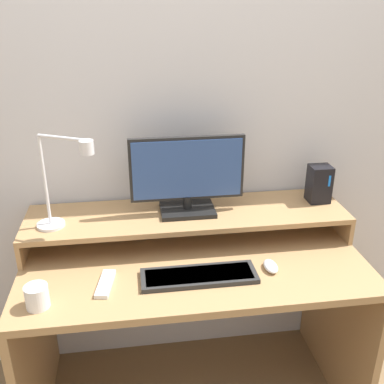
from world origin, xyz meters
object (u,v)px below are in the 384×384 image
at_px(monitor, 186,176).
at_px(mug, 37,297).
at_px(router_dock, 319,184).
at_px(mouse, 271,266).
at_px(remote_control, 105,284).
at_px(desk_lamp, 63,184).
at_px(keyboard, 198,276).

xyz_separation_m(monitor, mug, (-0.56, -0.41, -0.24)).
bearing_deg(router_dock, mouse, -133.58).
relative_size(mouse, mug, 1.15).
height_order(monitor, router_dock, monitor).
distance_m(monitor, mug, 0.73).
xyz_separation_m(monitor, mouse, (0.28, -0.30, -0.27)).
xyz_separation_m(mouse, mug, (-0.84, -0.11, 0.03)).
height_order(mouse, remote_control, mouse).
bearing_deg(desk_lamp, router_dock, 6.04).
xyz_separation_m(desk_lamp, router_dock, (1.07, 0.11, -0.11)).
height_order(keyboard, remote_control, keyboard).
height_order(desk_lamp, remote_control, desk_lamp).
bearing_deg(mouse, mug, -172.85).
bearing_deg(mug, keyboard, 8.82).
height_order(desk_lamp, router_dock, desk_lamp).
bearing_deg(mug, mouse, 7.15).
relative_size(desk_lamp, mug, 4.69).
xyz_separation_m(router_dock, keyboard, (-0.59, -0.34, -0.19)).
bearing_deg(monitor, keyboard, -90.14).
bearing_deg(mouse, keyboard, -176.17).
xyz_separation_m(remote_control, mug, (-0.22, -0.09, 0.03)).
height_order(desk_lamp, mouse, desk_lamp).
xyz_separation_m(router_dock, mug, (-1.15, -0.43, -0.16)).
bearing_deg(remote_control, keyboard, -0.23).
distance_m(desk_lamp, router_dock, 1.08).
relative_size(router_dock, mouse, 1.78).
distance_m(remote_control, mug, 0.24).
bearing_deg(desk_lamp, mouse, -15.44).
bearing_deg(router_dock, monitor, -177.73).
xyz_separation_m(router_dock, remote_control, (-0.93, -0.34, -0.20)).
bearing_deg(keyboard, mug, -171.18).
bearing_deg(keyboard, remote_control, 179.77).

